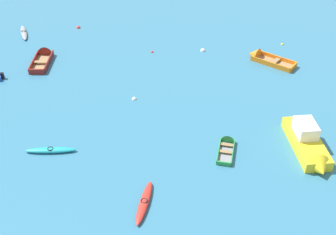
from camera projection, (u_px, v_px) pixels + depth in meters
The scene contains 12 objects.
kayak_turquoise_center at pixel (51, 150), 29.66m from camera, with size 3.53×1.32×0.33m.
rowboat_orange_cluster_inner at pixel (262, 58), 40.20m from camera, with size 4.64×3.26×1.38m.
kayak_red_far_back at pixel (144, 202), 25.81m from camera, with size 0.57×3.53×0.34m.
rowboat_maroon_cluster_outer at pixel (44, 56), 40.37m from camera, with size 2.12×4.40×1.31m.
motor_launch_yellow_foreground_center at pixel (309, 145), 29.48m from camera, with size 3.22×6.02×2.06m.
rowboat_green_near_right at pixel (227, 144), 30.22m from camera, with size 1.09×3.05×0.92m.
kayak_grey_near_left at pixel (24, 33), 44.64m from camera, with size 2.32×3.37×0.34m.
mooring_buoy_between_boats_left at pixel (282, 45), 42.80m from camera, with size 0.29×0.29×0.29m, color yellow.
mooring_buoy_central at pixel (152, 52), 41.53m from camera, with size 0.28×0.28×0.28m, color red.
mooring_buoy_far_field at pixel (134, 99), 34.98m from camera, with size 0.38×0.38×0.38m, color silver.
mooring_buoy_outer_edge at pixel (78, 28), 45.94m from camera, with size 0.44×0.44×0.44m, color red.
mooring_buoy_between_boats_right at pixel (203, 51), 41.74m from camera, with size 0.46×0.46×0.46m, color silver.
Camera 1 is at (4.94, -6.87, 19.52)m, focal length 46.34 mm.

